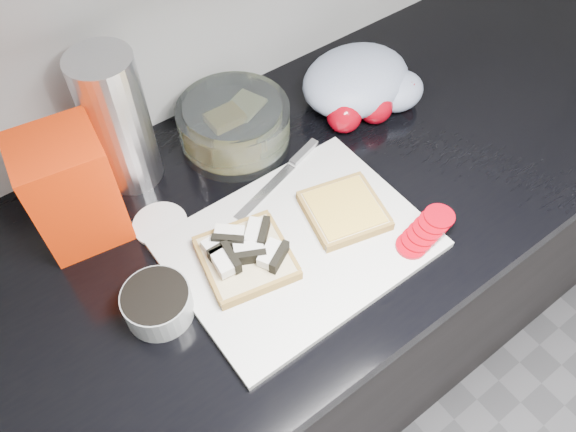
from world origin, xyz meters
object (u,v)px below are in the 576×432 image
(bread_bag, at_px, (72,190))
(steel_canister, at_px, (118,122))
(glass_bowl, at_px, (234,126))
(cutting_board, at_px, (299,244))

(bread_bag, xyz_separation_m, steel_canister, (0.12, 0.07, 0.03))
(glass_bowl, distance_m, steel_canister, 0.21)
(glass_bowl, bearing_deg, cutting_board, -100.69)
(cutting_board, height_order, bread_bag, bread_bag)
(glass_bowl, distance_m, bread_bag, 0.31)
(bread_bag, bearing_deg, cutting_board, -34.52)
(glass_bowl, height_order, steel_canister, steel_canister)
(glass_bowl, relative_size, bread_bag, 1.03)
(glass_bowl, xyz_separation_m, steel_canister, (-0.19, 0.04, 0.08))
(bread_bag, bearing_deg, glass_bowl, 12.36)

